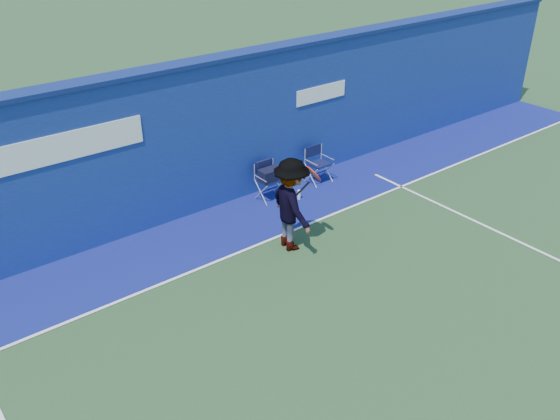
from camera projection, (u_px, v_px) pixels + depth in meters
ground at (358, 349)px, 8.68m from camera, size 80.00×80.00×0.00m
stadium_wall at (175, 143)px, 11.52m from camera, size 24.00×0.50×3.08m
out_of_bounds_strip at (209, 234)px, 11.51m from camera, size 24.00×1.80×0.01m
court_lines at (330, 327)px, 9.09m from camera, size 24.00×12.00×0.01m
directors_chair_left at (270, 184)px, 12.67m from camera, size 0.49×0.45×0.83m
directors_chair_right at (319, 171)px, 13.44m from camera, size 0.49×0.44×0.82m
water_bottle at (299, 195)px, 12.75m from camera, size 0.07×0.07×0.22m
tennis_player at (291, 205)px, 10.70m from camera, size 0.97×1.25×1.78m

